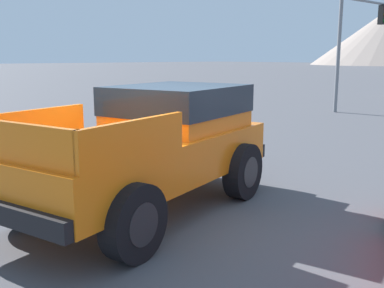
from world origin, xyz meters
The scene contains 3 objects.
ground_plane centered at (0.00, 0.00, 0.00)m, with size 320.00×320.00×0.00m, color #4C4C51.
orange_pickup_truck centered at (-0.10, 0.34, 1.11)m, with size 3.27×5.27×1.94m.
traffic_light_crosswalk centered at (-5.08, 15.68, 3.64)m, with size 0.38×4.27×5.14m.
Camera 1 is at (5.60, -3.90, 2.42)m, focal length 42.00 mm.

